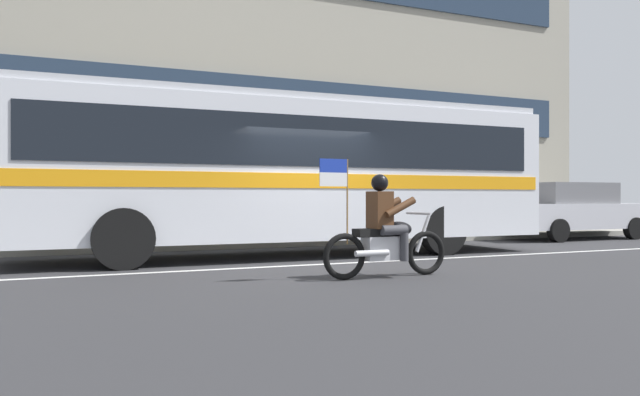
# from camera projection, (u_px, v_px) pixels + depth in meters

# --- Properties ---
(ground_plane) EXTENTS (60.00, 60.00, 0.00)m
(ground_plane) POSITION_uv_depth(u_px,v_px,m) (309.00, 261.00, 11.63)
(ground_plane) COLOR #2B2B2D
(sidewalk_curb) EXTENTS (28.00, 3.80, 0.15)m
(sidewalk_curb) POSITION_uv_depth(u_px,v_px,m) (234.00, 240.00, 16.28)
(sidewalk_curb) COLOR gray
(sidewalk_curb) RESTS_ON ground_plane
(lane_center_stripe) EXTENTS (26.60, 0.14, 0.01)m
(lane_center_stripe) POSITION_uv_depth(u_px,v_px,m) (322.00, 264.00, 11.08)
(lane_center_stripe) COLOR silver
(lane_center_stripe) RESTS_ON ground_plane
(office_building_facade) EXTENTS (28.00, 0.89, 11.97)m
(office_building_facade) POSITION_uv_depth(u_px,v_px,m) (212.00, 38.00, 18.37)
(office_building_facade) COLOR gray
(office_building_facade) RESTS_ON ground_plane
(transit_bus) EXTENTS (11.11, 2.76, 3.22)m
(transit_bus) POSITION_uv_depth(u_px,v_px,m) (288.00, 165.00, 12.73)
(transit_bus) COLOR silver
(transit_bus) RESTS_ON ground_plane
(motorcycle_with_rider) EXTENTS (2.20, 0.64, 1.78)m
(motorcycle_with_rider) POSITION_uv_depth(u_px,v_px,m) (385.00, 233.00, 9.28)
(motorcycle_with_rider) COLOR black
(motorcycle_with_rider) RESTS_ON ground_plane
(parked_sedan_curbside) EXTENTS (4.72, 1.90, 1.64)m
(parked_sedan_curbside) POSITION_uv_depth(u_px,v_px,m) (572.00, 210.00, 17.87)
(parked_sedan_curbside) COLOR silver
(parked_sedan_curbside) RESTS_ON ground_plane
(fire_hydrant) EXTENTS (0.22, 0.30, 0.75)m
(fire_hydrant) POSITION_uv_depth(u_px,v_px,m) (353.00, 224.00, 16.33)
(fire_hydrant) COLOR red
(fire_hydrant) RESTS_ON sidewalk_curb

